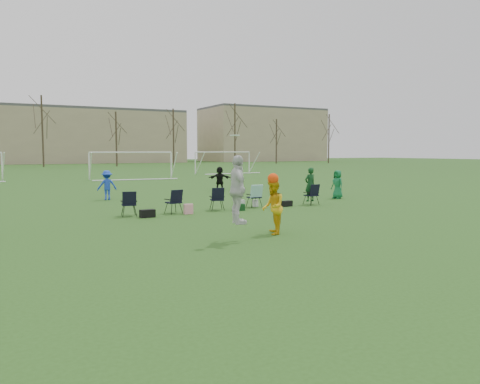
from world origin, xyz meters
TOP-DOWN VIEW (x-y plane):
  - ground at (0.00, 0.00)m, footprint 260.00×260.00m
  - fielder_blue at (-1.81, 14.58)m, footprint 0.98×0.56m
  - fielder_green_far at (9.12, 9.64)m, footprint 0.57×0.79m
  - fielder_black at (5.77, 17.13)m, footprint 1.47×1.00m
  - center_contest at (-0.29, 1.82)m, footprint 2.25×1.62m
  - sideline_setup at (2.30, 8.07)m, footprint 9.19×1.68m
  - goal_mid at (4.00, 32.00)m, footprint 7.40×0.63m
  - goal_right at (16.00, 38.00)m, footprint 7.35×1.14m
  - tree_line at (0.24, 69.85)m, footprint 110.28×3.28m
  - building_row at (6.73, 96.00)m, footprint 126.00×16.00m

SIDE VIEW (x-z plane):
  - ground at x=0.00m, z-range 0.00..0.00m
  - sideline_setup at x=2.30m, z-range -0.35..1.39m
  - fielder_green_far at x=9.12m, z-range 0.00..1.50m
  - fielder_blue at x=-1.81m, z-range 0.00..1.52m
  - fielder_black at x=5.77m, z-range 0.00..1.53m
  - center_contest at x=-0.29m, z-range -0.30..2.64m
  - goal_mid at x=4.00m, z-range 0.69..3.15m
  - goal_right at x=16.00m, z-range 0.69..3.15m
  - tree_line at x=0.24m, z-range -0.61..10.79m
  - building_row at x=6.73m, z-range -0.51..12.49m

